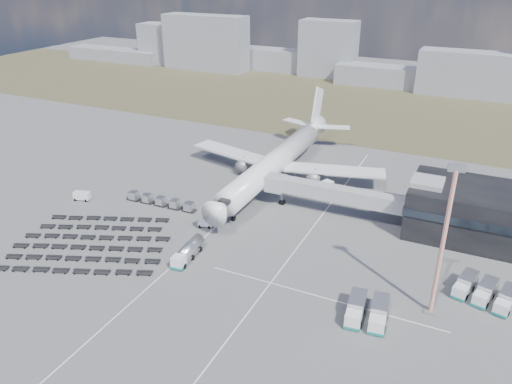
% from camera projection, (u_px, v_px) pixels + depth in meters
% --- Properties ---
extents(ground, '(420.00, 420.00, 0.00)m').
position_uv_depth(ground, '(212.00, 240.00, 97.25)').
color(ground, '#565659').
rests_on(ground, ground).
extents(grass_strip, '(420.00, 90.00, 0.01)m').
position_uv_depth(grass_strip, '(358.00, 105.00, 187.24)').
color(grass_strip, brown).
rests_on(grass_strip, ground).
extents(lane_markings, '(47.12, 110.00, 0.01)m').
position_uv_depth(lane_markings, '(264.00, 244.00, 95.91)').
color(lane_markings, silver).
rests_on(lane_markings, ground).
extents(terminal, '(30.40, 16.40, 11.00)m').
position_uv_depth(terminal, '(488.00, 214.00, 96.10)').
color(terminal, black).
rests_on(terminal, ground).
extents(jet_bridge, '(30.30, 3.80, 7.05)m').
position_uv_depth(jet_bridge, '(325.00, 192.00, 105.65)').
color(jet_bridge, '#939399').
rests_on(jet_bridge, ground).
extents(airliner, '(51.59, 64.53, 17.62)m').
position_uv_depth(airliner, '(278.00, 160.00, 121.49)').
color(airliner, white).
rests_on(airliner, ground).
extents(skyline, '(322.03, 25.90, 25.68)m').
position_uv_depth(skyline, '(391.00, 62.00, 211.50)').
color(skyline, gray).
rests_on(skyline, ground).
extents(fuel_tanker, '(2.89, 9.15, 2.91)m').
position_uv_depth(fuel_tanker, '(188.00, 252.00, 90.84)').
color(fuel_tanker, white).
rests_on(fuel_tanker, ground).
extents(pushback_tug, '(3.17, 2.30, 1.33)m').
position_uv_depth(pushback_tug, '(205.00, 224.00, 102.00)').
color(pushback_tug, white).
rests_on(pushback_tug, ground).
extents(utility_van, '(4.01, 2.55, 2.03)m').
position_uv_depth(utility_van, '(82.00, 196.00, 113.05)').
color(utility_van, white).
rests_on(utility_van, ground).
extents(catering_truck, '(4.05, 5.85, 2.48)m').
position_uv_depth(catering_truck, '(323.00, 189.00, 116.16)').
color(catering_truck, white).
rests_on(catering_truck, ground).
extents(service_trucks_near, '(6.61, 7.66, 2.85)m').
position_uv_depth(service_trucks_near, '(367.00, 311.00, 75.37)').
color(service_trucks_near, white).
rests_on(service_trucks_near, ground).
extents(service_trucks_far, '(9.99, 8.49, 2.62)m').
position_uv_depth(service_trucks_far, '(485.00, 292.00, 79.89)').
color(service_trucks_far, white).
rests_on(service_trucks_far, ground).
extents(uld_row, '(17.35, 2.47, 1.90)m').
position_uv_depth(uld_row, '(161.00, 201.00, 110.47)').
color(uld_row, black).
rests_on(uld_row, ground).
extents(baggage_dollies, '(33.49, 29.67, 0.67)m').
position_uv_depth(baggage_dollies, '(91.00, 243.00, 95.85)').
color(baggage_dollies, black).
rests_on(baggage_dollies, ground).
extents(floodlight_mast, '(2.37, 1.91, 24.80)m').
position_uv_depth(floodlight_mast, '(443.00, 243.00, 72.37)').
color(floodlight_mast, red).
rests_on(floodlight_mast, ground).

